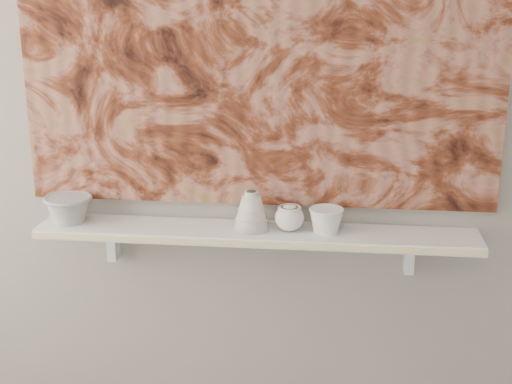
# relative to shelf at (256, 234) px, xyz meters

# --- Properties ---
(wall_back) EXTENTS (3.60, 0.00, 3.60)m
(wall_back) POSITION_rel_shelf_xyz_m (0.00, 0.09, 0.44)
(wall_back) COLOR gray
(wall_back) RESTS_ON floor
(shelf) EXTENTS (1.40, 0.18, 0.03)m
(shelf) POSITION_rel_shelf_xyz_m (0.00, 0.00, 0.00)
(shelf) COLOR silver
(shelf) RESTS_ON wall_back
(shelf_stripe) EXTENTS (1.40, 0.01, 0.02)m
(shelf_stripe) POSITION_rel_shelf_xyz_m (0.00, -0.09, 0.00)
(shelf_stripe) COLOR beige
(shelf_stripe) RESTS_ON shelf
(bracket_left) EXTENTS (0.03, 0.06, 0.12)m
(bracket_left) POSITION_rel_shelf_xyz_m (-0.49, 0.06, -0.07)
(bracket_left) COLOR silver
(bracket_left) RESTS_ON wall_back
(bracket_right) EXTENTS (0.03, 0.06, 0.12)m
(bracket_right) POSITION_rel_shelf_xyz_m (0.49, 0.06, -0.07)
(bracket_right) COLOR silver
(bracket_right) RESTS_ON wall_back
(painting) EXTENTS (1.50, 0.02, 1.10)m
(painting) POSITION_rel_shelf_xyz_m (0.00, 0.08, 0.62)
(painting) COLOR maroon
(painting) RESTS_ON wall_back
(house_motif) EXTENTS (0.09, 0.00, 0.08)m
(house_motif) POSITION_rel_shelf_xyz_m (0.45, 0.07, 0.32)
(house_motif) COLOR black
(house_motif) RESTS_ON painting
(bowl_grey) EXTENTS (0.18, 0.18, 0.09)m
(bowl_grey) POSITION_rel_shelf_xyz_m (-0.61, 0.00, 0.06)
(bowl_grey) COLOR #9F9E9C
(bowl_grey) RESTS_ON shelf
(cup_cream) EXTENTS (0.10, 0.10, 0.08)m
(cup_cream) POSITION_rel_shelf_xyz_m (0.11, 0.00, 0.06)
(cup_cream) COLOR silver
(cup_cream) RESTS_ON shelf
(bell_vessel) EXTENTS (0.15, 0.15, 0.13)m
(bell_vessel) POSITION_rel_shelf_xyz_m (-0.01, 0.00, 0.08)
(bell_vessel) COLOR silver
(bell_vessel) RESTS_ON shelf
(bowl_white) EXTENTS (0.14, 0.14, 0.08)m
(bowl_white) POSITION_rel_shelf_xyz_m (0.22, 0.00, 0.05)
(bowl_white) COLOR silver
(bowl_white) RESTS_ON shelf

